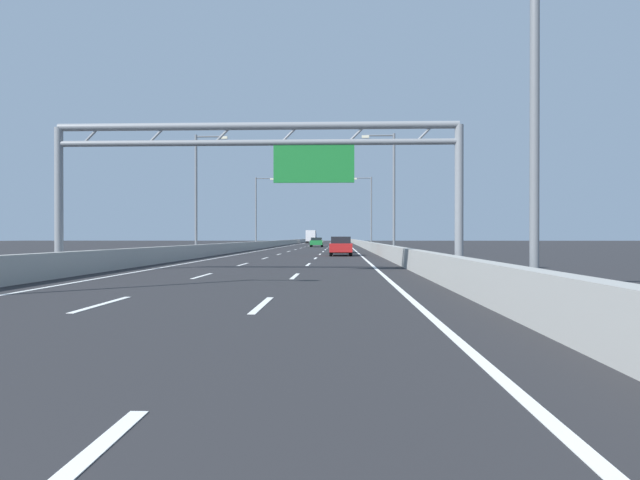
{
  "coord_description": "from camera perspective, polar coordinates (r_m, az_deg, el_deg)",
  "views": [
    {
      "loc": [
        3.53,
        0.3,
        1.52
      ],
      "look_at": [
        0.5,
        84.33,
        1.06
      ],
      "focal_mm": 31.04,
      "sensor_mm": 36.0,
      "label": 1
    }
  ],
  "objects": [
    {
      "name": "ground_plane",
      "position": [
        99.78,
        0.04,
        -0.56
      ],
      "size": [
        260.0,
        260.0,
        0.0
      ],
      "primitive_type": "plane",
      "color": "#262628"
    },
    {
      "name": "lane_dash_left_1",
      "position": [
        13.4,
        -21.52,
        -6.17
      ],
      "size": [
        0.16,
        3.0,
        0.01
      ],
      "primitive_type": "cube",
      "color": "white",
      "rests_on": "ground_plane"
    },
    {
      "name": "lane_dash_left_2",
      "position": [
        21.92,
        -12.04,
        -3.64
      ],
      "size": [
        0.16,
        3.0,
        0.01
      ],
      "primitive_type": "cube",
      "color": "white",
      "rests_on": "ground_plane"
    },
    {
      "name": "lane_dash_left_3",
      "position": [
        30.71,
        -7.94,
        -2.51
      ],
      "size": [
        0.16,
        3.0,
        0.01
      ],
      "primitive_type": "cube",
      "color": "white",
      "rests_on": "ground_plane"
    },
    {
      "name": "lane_dash_left_4",
      "position": [
        39.59,
        -5.68,
        -1.87
      ],
      "size": [
        0.16,
        3.0,
        0.01
      ],
      "primitive_type": "cube",
      "color": "white",
      "rests_on": "ground_plane"
    },
    {
      "name": "lane_dash_left_5",
      "position": [
        48.52,
        -4.25,
        -1.47
      ],
      "size": [
        0.16,
        3.0,
        0.01
      ],
      "primitive_type": "cube",
      "color": "white",
      "rests_on": "ground_plane"
    },
    {
      "name": "lane_dash_left_6",
      "position": [
        57.47,
        -3.26,
        -1.19
      ],
      "size": [
        0.16,
        3.0,
        0.01
      ],
      "primitive_type": "cube",
      "color": "white",
      "rests_on": "ground_plane"
    },
    {
      "name": "lane_dash_left_7",
      "position": [
        66.44,
        -2.54,
        -0.99
      ],
      "size": [
        0.16,
        3.0,
        0.01
      ],
      "primitive_type": "cube",
      "color": "white",
      "rests_on": "ground_plane"
    },
    {
      "name": "lane_dash_left_8",
      "position": [
        75.41,
        -1.99,
        -0.84
      ],
      "size": [
        0.16,
        3.0,
        0.01
      ],
      "primitive_type": "cube",
      "color": "white",
      "rests_on": "ground_plane"
    },
    {
      "name": "lane_dash_left_9",
      "position": [
        84.39,
        -1.56,
        -0.71
      ],
      "size": [
        0.16,
        3.0,
        0.01
      ],
      "primitive_type": "cube",
      "color": "white",
      "rests_on": "ground_plane"
    },
    {
      "name": "lane_dash_left_10",
      "position": [
        93.37,
        -1.21,
        -0.61
      ],
      "size": [
        0.16,
        3.0,
        0.01
      ],
      "primitive_type": "cube",
      "color": "white",
      "rests_on": "ground_plane"
    },
    {
      "name": "lane_dash_left_11",
      "position": [
        102.35,
        -0.92,
        -0.53
      ],
      "size": [
        0.16,
        3.0,
        0.01
      ],
      "primitive_type": "cube",
      "color": "white",
      "rests_on": "ground_plane"
    },
    {
      "name": "lane_dash_left_12",
      "position": [
        111.34,
        -0.68,
        -0.46
      ],
      "size": [
        0.16,
        3.0,
        0.01
      ],
      "primitive_type": "cube",
      "color": "white",
      "rests_on": "ground_plane"
    },
    {
      "name": "lane_dash_left_13",
      "position": [
        120.33,
        -0.47,
        -0.41
      ],
      "size": [
        0.16,
        3.0,
        0.01
      ],
      "primitive_type": "cube",
      "color": "white",
      "rests_on": "ground_plane"
    },
    {
      "name": "lane_dash_left_14",
      "position": [
        129.32,
        -0.3,
        -0.36
      ],
      "size": [
        0.16,
        3.0,
        0.01
      ],
      "primitive_type": "cube",
      "color": "white",
      "rests_on": "ground_plane"
    },
    {
      "name": "lane_dash_left_15",
      "position": [
        138.32,
        -0.14,
        -0.31
      ],
      "size": [
        0.16,
        3.0,
        0.01
      ],
      "primitive_type": "cube",
      "color": "white",
      "rests_on": "ground_plane"
    },
    {
      "name": "lane_dash_left_16",
      "position": [
        147.31,
        -0.01,
        -0.28
      ],
      "size": [
        0.16,
        3.0,
        0.01
      ],
      "primitive_type": "cube",
      "color": "white",
      "rests_on": "ground_plane"
    },
    {
      "name": "lane_dash_left_17",
      "position": [
        156.3,
        0.11,
        -0.24
      ],
      "size": [
        0.16,
        3.0,
        0.01
      ],
      "primitive_type": "cube",
      "color": "white",
      "rests_on": "ground_plane"
    },
    {
      "name": "lane_dash_right_1",
      "position": [
        12.42,
        -6.01,
        -6.67
      ],
      "size": [
        0.16,
        3.0,
        0.01
      ],
      "primitive_type": "cube",
      "color": "white",
      "rests_on": "ground_plane"
    },
    {
      "name": "lane_dash_right_2",
      "position": [
        21.33,
        -2.6,
        -3.75
      ],
      "size": [
        0.16,
        3.0,
        0.01
      ],
      "primitive_type": "cube",
      "color": "white",
      "rests_on": "ground_plane"
    },
    {
      "name": "lane_dash_right_3",
      "position": [
        30.29,
        -1.21,
        -2.54
      ],
      "size": [
        0.16,
        3.0,
        0.01
      ],
      "primitive_type": "cube",
      "color": "white",
      "rests_on": "ground_plane"
    },
    {
      "name": "lane_dash_right_4",
      "position": [
        39.27,
        -0.46,
        -1.89
      ],
      "size": [
        0.16,
        3.0,
        0.01
      ],
      "primitive_type": "cube",
      "color": "white",
      "rests_on": "ground_plane"
    },
    {
      "name": "lane_dash_right_5",
      "position": [
        48.26,
        0.01,
        -1.48
      ],
      "size": [
        0.16,
        3.0,
        0.01
      ],
      "primitive_type": "cube",
      "color": "white",
      "rests_on": "ground_plane"
    },
    {
      "name": "lane_dash_right_6",
      "position": [
        57.25,
        0.33,
        -1.2
      ],
      "size": [
        0.16,
        3.0,
        0.01
      ],
      "primitive_type": "cube",
      "color": "white",
      "rests_on": "ground_plane"
    },
    {
      "name": "lane_dash_right_7",
      "position": [
        66.24,
        0.57,
        -0.99
      ],
      "size": [
        0.16,
        3.0,
        0.01
      ],
      "primitive_type": "cube",
      "color": "white",
      "rests_on": "ground_plane"
    },
    {
      "name": "lane_dash_right_8",
      "position": [
        75.24,
        0.75,
        -0.84
      ],
      "size": [
        0.16,
        3.0,
        0.01
      ],
      "primitive_type": "cube",
      "color": "white",
      "rests_on": "ground_plane"
    },
    {
      "name": "lane_dash_right_9",
      "position": [
        84.24,
        0.89,
        -0.71
      ],
      "size": [
        0.16,
        3.0,
        0.01
      ],
      "primitive_type": "cube",
      "color": "white",
      "rests_on": "ground_plane"
    },
    {
      "name": "lane_dash_right_10",
      "position": [
        93.23,
        1.0,
        -0.62
      ],
      "size": [
        0.16,
        3.0,
        0.01
      ],
      "primitive_type": "cube",
      "color": "white",
      "rests_on": "ground_plane"
    },
    {
      "name": "lane_dash_right_11",
      "position": [
        102.23,
        1.09,
        -0.53
      ],
      "size": [
        0.16,
        3.0,
        0.01
      ],
      "primitive_type": "cube",
      "color": "white",
      "rests_on": "ground_plane"
    },
    {
      "name": "lane_dash_right_12",
      "position": [
        111.23,
        1.17,
        -0.47
      ],
      "size": [
        0.16,
        3.0,
        0.01
      ],
      "primitive_type": "cube",
      "color": "white",
      "rests_on": "ground_plane"
    },
    {
      "name": "lane_dash_right_13",
      "position": [
        120.23,
        1.24,
        -0.41
      ],
      "size": [
        0.16,
        3.0,
        0.01
      ],
      "primitive_type": "cube",
      "color": "white",
      "rests_on": "ground_plane"
    },
    {
      "name": "lane_dash_right_14",
      "position": [
        129.22,
        1.3,
        -0.36
      ],
      "size": [
        0.16,
        3.0,
        0.01
      ],
      "primitive_type": "cube",
      "color": "white",
      "rests_on": "ground_plane"
    },
    {
      "name": "lane_dash_right_15",
      "position": [
        138.22,
        1.35,
        -0.31
      ],
      "size": [
        0.16,
        3.0,
        0.01
      ],
      "primitive_type": "cube",
      "color": "white",
      "rests_on": "ground_plane"
    },
    {
      "name": "lane_dash_right_16",
      "position": [
        147.22,
        1.39,
        -0.28
      ],
      "size": [
        0.16,
        3.0,
        0.01
      ],
      "primitive_type": "cube",
      "color": "white",
      "rests_on": "ground_plane"
    },
    {
      "name": "lane_dash_right_17",
      "position": [
        156.22,
        1.43,
        -0.24
      ],
      "size": [
        0.16,
        3.0,
        0.01
      ],
      "primitive_type": "cube",
      "color": "white",
      "rests_on": "ground_plane"
    },
    {
      "name": "edge_line_left",
      "position": [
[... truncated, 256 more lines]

